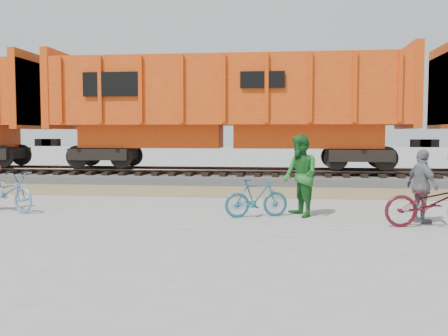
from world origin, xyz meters
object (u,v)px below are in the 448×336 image
Objects in this scene: hopper_car_center at (228,106)px; person_woman at (422,186)px; bicycle_maroon at (432,202)px; bicycle_blue at (7,191)px; bicycle_teal at (256,198)px; person_man at (300,176)px.

hopper_car_center is 10.33m from person_woman.
hopper_car_center is at bearing 22.62° from bicycle_maroon.
hopper_car_center is 10.78m from bicycle_maroon.
bicycle_blue is 1.17× the size of person_woman.
bicycle_teal is (1.51, -8.33, -2.56)m from hopper_car_center.
person_man is at bearing -96.90° from bicycle_teal.
hopper_car_center is at bearing 172.80° from person_man.
bicycle_blue reaches higher than bicycle_teal.
bicycle_blue is 1.26× the size of bicycle_teal.
person_man is (1.00, 0.20, 0.50)m from bicycle_teal.
person_man reaches higher than bicycle_blue.
bicycle_blue is (-4.62, -8.15, -2.52)m from hopper_car_center.
person_man is at bearing -64.98° from bicycle_blue.
bicycle_maroon is 1.24× the size of person_woman.
bicycle_teal is (6.13, -0.18, -0.05)m from bicycle_blue.
hopper_car_center reaches higher than bicycle_teal.
hopper_car_center is 7.53× the size of bicycle_blue.
person_woman is (2.54, -0.61, -0.16)m from person_man.
hopper_car_center is 9.70m from bicycle_blue.
bicycle_blue is at bearing -114.24° from person_man.
bicycle_teal is 0.93× the size of person_woman.
bicycle_teal is at bearing 60.90° from person_woman.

